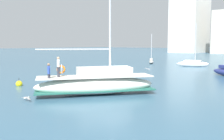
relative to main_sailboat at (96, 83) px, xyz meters
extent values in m
plane|color=#38607A|center=(0.13, 1.75, -0.91)|extent=(400.00, 400.00, 0.00)
ellipsoid|color=white|center=(-0.04, -0.06, -0.21)|extent=(7.46, 9.25, 1.40)
cube|color=#236656|center=(-0.04, -0.06, -0.53)|extent=(7.37, 9.11, 0.10)
cube|color=beige|center=(-0.04, -0.06, 0.53)|extent=(7.02, 8.75, 0.08)
cube|color=white|center=(0.37, 0.53, 0.92)|extent=(3.85, 4.51, 0.70)
cylinder|color=#B7B7BC|center=(-1.00, -1.44, 2.69)|extent=(3.39, 4.80, 0.12)
cylinder|color=silver|center=(2.48, 3.56, 1.04)|extent=(0.77, 0.56, 0.06)
torus|color=orange|center=(-2.52, -1.56, 1.04)|extent=(0.51, 0.65, 0.70)
cylinder|color=#33333D|center=(-1.69, -2.43, 0.97)|extent=(0.20, 0.20, 0.80)
cube|color=white|center=(-1.69, -2.43, 1.65)|extent=(0.38, 0.35, 0.56)
sphere|color=tan|center=(-1.69, -2.43, 2.04)|extent=(0.20, 0.20, 0.20)
cylinder|color=white|center=(-1.87, -2.30, 1.60)|extent=(0.09, 0.09, 0.50)
cylinder|color=white|center=(-1.51, -2.55, 1.60)|extent=(0.09, 0.09, 0.50)
cylinder|color=#33333D|center=(-1.65, -3.33, 0.74)|extent=(0.20, 0.20, 0.35)
cube|color=#3351AD|center=(-1.65, -3.33, 1.20)|extent=(0.38, 0.35, 0.56)
sphere|color=#9E7051|center=(-1.65, -3.33, 1.59)|extent=(0.20, 0.20, 0.20)
cylinder|color=#3351AD|center=(-1.83, -3.21, 1.15)|extent=(0.09, 0.09, 0.50)
cylinder|color=#3351AD|center=(-1.47, -3.46, 1.15)|extent=(0.09, 0.09, 0.50)
torus|color=silver|center=(-1.55, -2.23, 1.19)|extent=(0.66, 0.48, 0.76)
ellipsoid|color=#B7B2A8|center=(-14.36, 30.24, -0.61)|extent=(2.68, 3.68, 0.61)
cube|color=#B7B2A8|center=(-14.26, 30.08, -0.11)|extent=(1.26, 1.59, 0.40)
cylinder|color=silver|center=(-14.21, 29.99, 2.38)|extent=(0.11, 0.11, 5.38)
ellipsoid|color=white|center=(-5.49, 30.65, -0.49)|extent=(5.26, 1.91, 0.86)
ellipsoid|color=white|center=(-4.98, 28.72, -0.49)|extent=(5.26, 1.91, 0.86)
cube|color=white|center=(-5.24, 29.69, 0.04)|extent=(3.33, 2.68, 0.24)
cylinder|color=silver|center=(-4.85, 29.79, 3.43)|extent=(0.13, 0.13, 6.53)
ellipsoid|color=silver|center=(-1.89, -5.11, -0.68)|extent=(0.19, 0.37, 0.16)
sphere|color=silver|center=(-1.89, -4.92, -0.65)|extent=(0.11, 0.11, 0.11)
cone|color=gold|center=(-1.88, -4.86, -0.66)|extent=(0.04, 0.07, 0.04)
cube|color=#9E9993|center=(-2.16, -5.10, -0.66)|extent=(0.53, 0.16, 0.13)
cube|color=#9E9993|center=(-1.63, -5.12, -0.66)|extent=(0.53, 0.16, 0.13)
sphere|color=yellow|center=(-8.45, -2.06, -0.73)|extent=(0.63, 0.63, 0.63)
cylinder|color=black|center=(-8.45, -2.06, -0.43)|extent=(0.04, 0.04, 0.60)
cube|color=silver|center=(-37.32, 97.10, 11.69)|extent=(12.55, 16.73, 25.21)
camera|label=1|loc=(14.42, -14.36, 3.13)|focal=41.13mm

